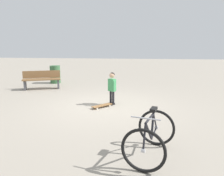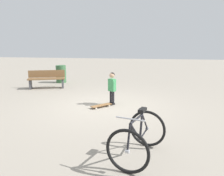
% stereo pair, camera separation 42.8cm
% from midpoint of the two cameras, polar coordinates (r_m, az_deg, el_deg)
% --- Properties ---
extents(ground_plane, '(50.00, 50.00, 0.00)m').
position_cam_midpoint_polar(ground_plane, '(7.05, -3.50, -4.75)').
color(ground_plane, '#9E9384').
extents(child_person, '(0.28, 0.36, 1.06)m').
position_cam_midpoint_polar(child_person, '(7.11, -1.73, 0.83)').
color(child_person, black).
rests_on(child_person, ground).
extents(skateboard, '(0.61, 0.66, 0.07)m').
position_cam_midpoint_polar(skateboard, '(6.92, -4.39, -4.57)').
color(skateboard, olive).
rests_on(skateboard, ground).
extents(bicycle_near, '(0.95, 1.21, 0.85)m').
position_cam_midpoint_polar(bicycle_near, '(3.88, 6.80, -12.39)').
color(bicycle_near, black).
rests_on(bicycle_near, ground).
extents(street_bench, '(1.65, 1.01, 0.80)m').
position_cam_midpoint_polar(street_bench, '(10.27, -18.90, 2.09)').
color(street_bench, brown).
rests_on(street_bench, ground).
extents(trash_bin, '(0.51, 0.51, 0.89)m').
position_cam_midpoint_polar(trash_bin, '(11.69, -15.53, 3.42)').
color(trash_bin, '#38663D').
rests_on(trash_bin, ground).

